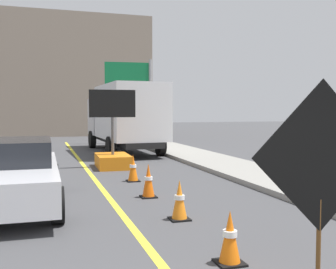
% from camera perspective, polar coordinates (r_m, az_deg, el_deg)
% --- Properties ---
extents(sidewalk_curb, '(2.19, 48.00, 0.14)m').
position_cam_1_polar(sidewalk_curb, '(10.09, 21.26, -7.83)').
color(sidewalk_curb, gray).
rests_on(sidewalk_curb, ground).
extents(lane_center_stripe, '(0.14, 36.00, 0.01)m').
position_cam_1_polar(lane_center_stripe, '(8.09, -6.61, -10.87)').
color(lane_center_stripe, yellow).
rests_on(lane_center_stripe, ground).
extents(roadwork_sign, '(1.63, 0.10, 2.33)m').
position_cam_1_polar(roadwork_sign, '(4.62, 20.63, -3.39)').
color(roadwork_sign, '#593819').
rests_on(roadwork_sign, ground).
extents(arrow_board_trailer, '(1.60, 1.83, 2.70)m').
position_cam_1_polar(arrow_board_trailer, '(14.28, -7.75, -2.69)').
color(arrow_board_trailer, orange).
rests_on(arrow_board_trailer, ground).
extents(box_truck, '(2.73, 7.34, 3.13)m').
position_cam_1_polar(box_truck, '(19.32, -6.10, 2.63)').
color(box_truck, black).
rests_on(box_truck, ground).
extents(pickup_car, '(2.12, 4.75, 1.38)m').
position_cam_1_polar(pickup_car, '(9.06, -21.50, -5.07)').
color(pickup_car, silver).
rests_on(pickup_car, ground).
extents(highway_guide_sign, '(2.78, 0.36, 5.00)m').
position_cam_1_polar(highway_guide_sign, '(24.29, -4.32, 6.81)').
color(highway_guide_sign, gray).
rests_on(highway_guide_sign, ground).
extents(far_building_block, '(14.18, 7.54, 9.34)m').
position_cam_1_polar(far_building_block, '(35.08, -15.22, 7.70)').
color(far_building_block, gray).
rests_on(far_building_block, ground).
extents(traffic_cone_near_sign, '(0.36, 0.36, 0.71)m').
position_cam_1_polar(traffic_cone_near_sign, '(5.50, 8.66, -14.10)').
color(traffic_cone_near_sign, black).
rests_on(traffic_cone_near_sign, ground).
extents(traffic_cone_mid_lane, '(0.36, 0.36, 0.73)m').
position_cam_1_polar(traffic_cone_mid_lane, '(7.50, 1.62, -9.21)').
color(traffic_cone_mid_lane, black).
rests_on(traffic_cone_mid_lane, ground).
extents(traffic_cone_far_lane, '(0.36, 0.36, 0.78)m').
position_cam_1_polar(traffic_cone_far_lane, '(9.37, -2.77, -6.50)').
color(traffic_cone_far_lane, black).
rests_on(traffic_cone_far_lane, ground).
extents(traffic_cone_curbside, '(0.36, 0.36, 0.76)m').
position_cam_1_polar(traffic_cone_curbside, '(11.46, -4.93, -4.72)').
color(traffic_cone_curbside, black).
rests_on(traffic_cone_curbside, ground).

